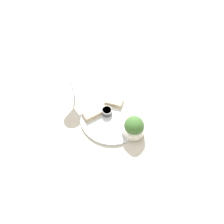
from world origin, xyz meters
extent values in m
plane|color=beige|center=(0.00, 0.00, 0.00)|extent=(4.00, 4.00, 0.00)
cylinder|color=silver|center=(0.00, 0.00, 0.01)|extent=(0.33, 0.33, 0.01)
cylinder|color=silver|center=(0.07, -0.12, 0.04)|extent=(0.11, 0.11, 0.05)
sphere|color=#3D6B2D|center=(0.07, -0.12, 0.07)|extent=(0.09, 0.09, 0.09)
cylinder|color=#4C4C4C|center=(-0.02, 0.01, 0.03)|extent=(0.05, 0.05, 0.03)
cylinder|color=tan|center=(-0.02, 0.01, 0.04)|extent=(0.04, 0.04, 0.01)
cube|color=#D1B27F|center=(-0.10, 0.03, 0.02)|extent=(0.10, 0.08, 0.02)
cube|color=beige|center=(-0.10, 0.03, 0.04)|extent=(0.10, 0.08, 0.01)
cube|color=#D1B27F|center=(0.03, 0.07, 0.02)|extent=(0.11, 0.09, 0.02)
cube|color=beige|center=(0.03, 0.07, 0.04)|extent=(0.10, 0.09, 0.01)
cylinder|color=silver|center=(-0.17, 0.17, 0.00)|extent=(0.06, 0.06, 0.01)
cylinder|color=silver|center=(-0.17, 0.17, 0.04)|extent=(0.01, 0.01, 0.07)
cone|color=silver|center=(-0.17, 0.17, 0.12)|extent=(0.09, 0.09, 0.08)
cube|color=silver|center=(0.11, -0.28, 0.00)|extent=(0.10, 0.17, 0.01)
camera|label=1|loc=(-0.12, -0.45, 0.76)|focal=28.00mm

